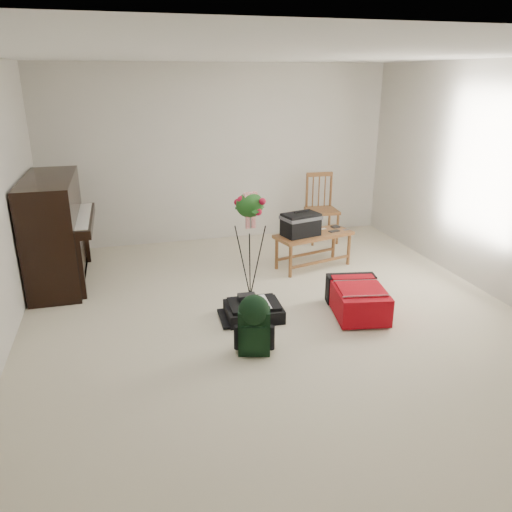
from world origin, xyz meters
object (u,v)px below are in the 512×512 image
object	(u,v)px
bench	(304,227)
dining_chair	(321,209)
red_suitcase	(355,297)
green_backpack	(254,322)
piano	(56,233)
black_duffel	(253,310)
flower_stand	(250,246)

from	to	relation	value
bench	dining_chair	world-z (taller)	dining_chair
bench	red_suitcase	distance (m)	1.40
bench	green_backpack	distance (m)	2.20
piano	red_suitcase	size ratio (longest dim) A/B	1.82
green_backpack	piano	bearing A→B (deg)	145.24
bench	black_duffel	world-z (taller)	bench
bench	black_duffel	distance (m)	1.61
red_suitcase	bench	bearing A→B (deg)	103.64
black_duffel	flower_stand	bearing A→B (deg)	81.66
dining_chair	flower_stand	size ratio (longest dim) A/B	0.81
piano	black_duffel	bearing A→B (deg)	-38.24
bench	green_backpack	xyz separation A→B (m)	(-1.15, -1.86, -0.24)
bench	dining_chair	size ratio (longest dim) A/B	1.07
black_duffel	flower_stand	distance (m)	0.72
red_suitcase	green_backpack	size ratio (longest dim) A/B	1.49
green_backpack	flower_stand	distance (m)	1.23
red_suitcase	dining_chair	bearing A→B (deg)	86.84
dining_chair	flower_stand	bearing A→B (deg)	-127.75
piano	flower_stand	bearing A→B (deg)	-26.88
red_suitcase	flower_stand	world-z (taller)	flower_stand
bench	black_duffel	size ratio (longest dim) A/B	1.85
bench	red_suitcase	world-z (taller)	bench
black_duffel	green_backpack	size ratio (longest dim) A/B	1.04
dining_chair	red_suitcase	world-z (taller)	dining_chair
piano	red_suitcase	world-z (taller)	piano
green_backpack	black_duffel	bearing A→B (deg)	91.87
dining_chair	green_backpack	world-z (taller)	dining_chair
bench	piano	bearing A→B (deg)	159.22
green_backpack	flower_stand	bearing A→B (deg)	93.29
bench	flower_stand	world-z (taller)	flower_stand
dining_chair	piano	bearing A→B (deg)	-165.59
dining_chair	green_backpack	bearing A→B (deg)	-117.80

